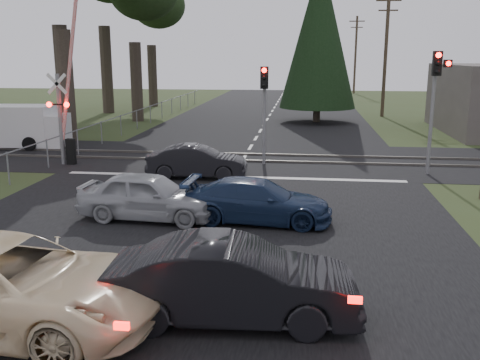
# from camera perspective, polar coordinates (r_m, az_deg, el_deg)

# --- Properties ---
(ground) EXTENTS (120.00, 120.00, 0.00)m
(ground) POSITION_cam_1_polar(r_m,az_deg,el_deg) (12.70, -5.81, -7.93)
(ground) COLOR #323E1C
(ground) RESTS_ON ground
(road) EXTENTS (14.00, 100.00, 0.01)m
(road) POSITION_cam_1_polar(r_m,az_deg,el_deg) (22.18, -0.18, 1.36)
(road) COLOR black
(road) RESTS_ON ground
(rail_corridor) EXTENTS (120.00, 8.00, 0.01)m
(rail_corridor) POSITION_cam_1_polar(r_m,az_deg,el_deg) (24.13, 0.40, 2.33)
(rail_corridor) COLOR black
(rail_corridor) RESTS_ON ground
(stop_line) EXTENTS (13.00, 0.35, 0.00)m
(stop_line) POSITION_cam_1_polar(r_m,az_deg,el_deg) (20.43, -0.81, 0.34)
(stop_line) COLOR silver
(stop_line) RESTS_ON ground
(rail_near) EXTENTS (120.00, 0.12, 0.10)m
(rail_near) POSITION_cam_1_polar(r_m,az_deg,el_deg) (23.34, 0.18, 2.07)
(rail_near) COLOR #59544C
(rail_near) RESTS_ON ground
(rail_far) EXTENTS (120.00, 0.12, 0.10)m
(rail_far) POSITION_cam_1_polar(r_m,az_deg,el_deg) (24.90, 0.61, 2.77)
(rail_far) COLOR #59544C
(rail_far) RESTS_ON ground
(crossing_signal) EXTENTS (1.62, 0.38, 6.96)m
(crossing_signal) POSITION_cam_1_polar(r_m,az_deg,el_deg) (23.67, -18.13, 6.49)
(crossing_signal) COLOR slate
(crossing_signal) RESTS_ON ground
(traffic_signal_right) EXTENTS (0.68, 0.48, 4.70)m
(traffic_signal_right) POSITION_cam_1_polar(r_m,az_deg,el_deg) (21.61, 20.18, 9.11)
(traffic_signal_right) COLOR slate
(traffic_signal_right) RESTS_ON ground
(traffic_signal_center) EXTENTS (0.32, 0.48, 4.10)m
(traffic_signal_center) POSITION_cam_1_polar(r_m,az_deg,el_deg) (22.35, 2.60, 8.69)
(traffic_signal_center) COLOR slate
(traffic_signal_center) RESTS_ON ground
(utility_pole_mid) EXTENTS (1.80, 0.26, 9.00)m
(utility_pole_mid) POSITION_cam_1_polar(r_m,az_deg,el_deg) (41.95, 15.28, 12.99)
(utility_pole_mid) COLOR #4C3D2D
(utility_pole_mid) RESTS_ON ground
(utility_pole_far) EXTENTS (1.80, 0.26, 9.00)m
(utility_pole_far) POSITION_cam_1_polar(r_m,az_deg,el_deg) (66.79, 12.22, 13.07)
(utility_pole_far) COLOR #4C3D2D
(utility_pole_far) RESTS_ON ground
(conifer_tree) EXTENTS (5.20, 5.20, 11.00)m
(conifer_tree) POSITION_cam_1_polar(r_m,az_deg,el_deg) (37.58, 8.45, 15.26)
(conifer_tree) COLOR #473D33
(conifer_tree) RESTS_ON ground
(fence_left) EXTENTS (0.10, 36.00, 1.20)m
(fence_left) POSITION_cam_1_polar(r_m,az_deg,el_deg) (35.91, -10.18, 5.71)
(fence_left) COLOR slate
(fence_left) RESTS_ON ground
(cream_coupe) EXTENTS (5.67, 2.97, 1.52)m
(cream_coupe) POSITION_cam_1_polar(r_m,az_deg,el_deg) (10.08, -23.66, -10.13)
(cream_coupe) COLOR beige
(cream_coupe) RESTS_ON ground
(dark_hatchback) EXTENTS (4.46, 1.79, 1.44)m
(dark_hatchback) POSITION_cam_1_polar(r_m,az_deg,el_deg) (9.45, -0.75, -10.79)
(dark_hatchback) COLOR black
(dark_hatchback) RESTS_ON ground
(silver_car) EXTENTS (4.06, 1.88, 1.35)m
(silver_car) POSITION_cam_1_polar(r_m,az_deg,el_deg) (15.31, -9.73, -1.70)
(silver_car) COLOR #9A9CA1
(silver_car) RESTS_ON ground
(blue_sedan) EXTENTS (4.21, 1.92, 1.20)m
(blue_sedan) POSITION_cam_1_polar(r_m,az_deg,el_deg) (14.89, 1.91, -2.25)
(blue_sedan) COLOR #172645
(blue_sedan) RESTS_ON ground
(dark_car_far) EXTENTS (3.80, 1.47, 1.23)m
(dark_car_far) POSITION_cam_1_polar(r_m,az_deg,el_deg) (20.29, -4.59, 1.96)
(dark_car_far) COLOR black
(dark_car_far) RESTS_ON ground
(white_van) EXTENTS (5.54, 2.43, 2.11)m
(white_van) POSITION_cam_1_polar(r_m,az_deg,el_deg) (29.16, -23.00, 5.29)
(white_van) COLOR silver
(white_van) RESTS_ON ground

